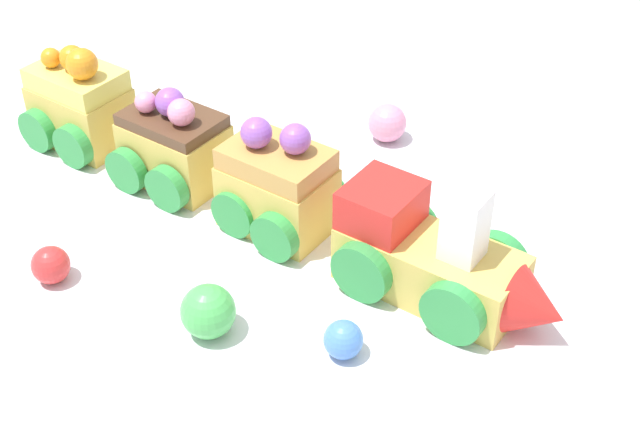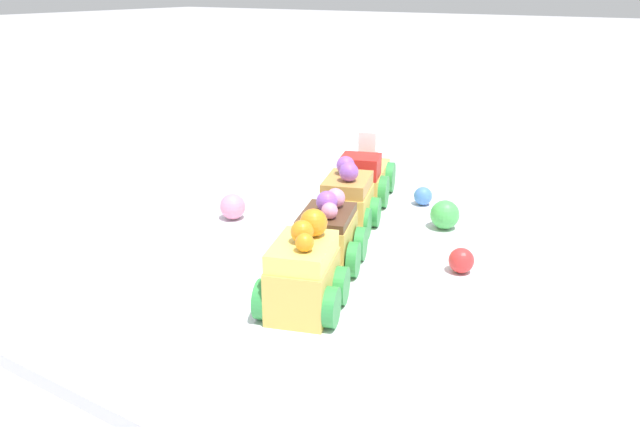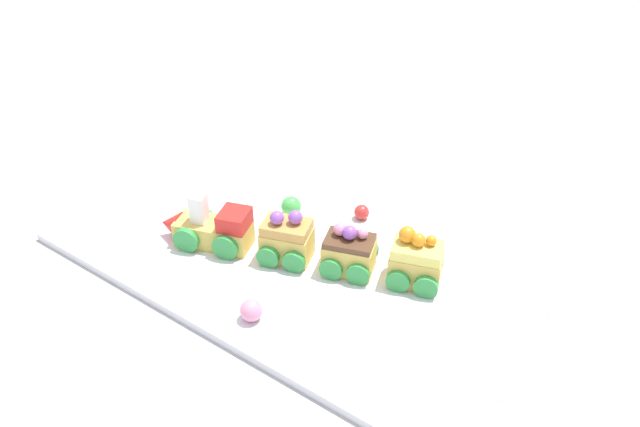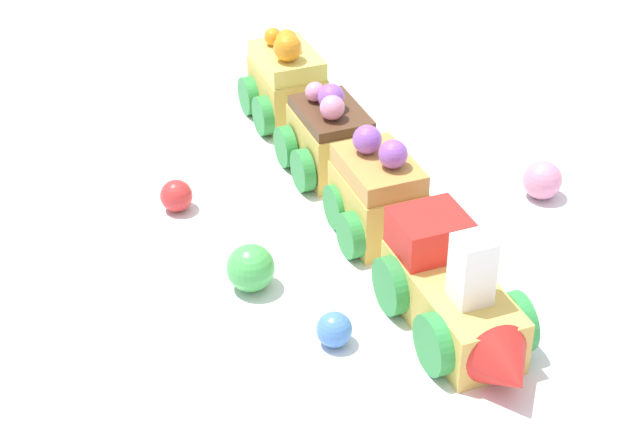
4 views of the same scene
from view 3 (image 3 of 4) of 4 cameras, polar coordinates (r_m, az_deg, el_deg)
ground_plane at (r=0.89m, az=-1.91°, el=-3.70°), size 10.00×10.00×0.00m
display_board at (r=0.89m, az=-1.92°, el=-3.39°), size 0.67×0.39×0.01m
cake_train_locomotive at (r=0.89m, az=-10.12°, el=-1.37°), size 0.14×0.09×0.08m
cake_car_caramel at (r=0.85m, az=-3.02°, el=-2.45°), size 0.08×0.08×0.08m
cake_car_chocolate at (r=0.83m, az=2.72°, el=-3.61°), size 0.08×0.08×0.07m
cake_car_lemon at (r=0.82m, az=8.73°, el=-4.46°), size 0.08×0.08×0.08m
gumball_green at (r=0.94m, az=-2.65°, el=0.67°), size 0.03×0.03×0.03m
gumball_blue at (r=0.95m, az=-7.21°, el=0.19°), size 0.02×0.02×0.02m
gumball_pink at (r=0.77m, az=-6.31°, el=-8.78°), size 0.03×0.03×0.03m
gumball_red at (r=0.94m, az=3.83°, el=0.12°), size 0.02×0.02×0.02m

